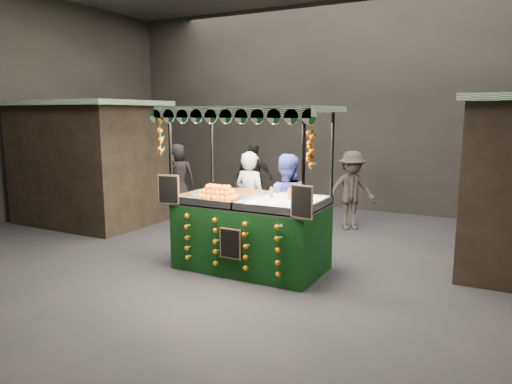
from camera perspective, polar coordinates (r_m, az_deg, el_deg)
The scene contains 11 objects.
ground at distance 7.55m, azimuth -1.29°, elevation -8.56°, with size 12.00×12.00×0.00m, color black.
market_hall at distance 7.26m, azimuth -1.40°, elevation 17.76°, with size 12.10×10.10×5.05m.
neighbour_stall_left at distance 10.78m, azimuth -19.51°, elevation 3.46°, with size 3.00×2.20×2.60m.
juice_stall at distance 7.07m, azimuth -0.62°, elevation -3.45°, with size 2.52×1.48×2.44m.
vendor_grey at distance 8.24m, azimuth -0.70°, elevation -0.94°, with size 0.67×0.49×1.69m.
vendor_blue at distance 7.73m, azimuth 3.59°, elevation -1.65°, with size 0.99×0.87×1.70m.
shopper_0 at distance 11.51m, azimuth -10.75°, elevation 1.92°, with size 0.65×0.46×1.72m.
shopper_1 at distance 9.31m, azimuth 28.52°, elevation -0.60°, with size 1.10×1.09×1.79m.
shopper_2 at distance 11.26m, azimuth -0.21°, elevation 1.78°, with size 0.98×0.43×1.66m.
shopper_3 at distance 9.73m, azimuth 11.48°, elevation 0.19°, with size 1.18×1.10×1.60m.
shopper_4 at distance 11.91m, azimuth -9.43°, elevation 1.95°, with size 0.93×0.88×1.61m.
Camera 1 is at (3.50, -6.27, 2.34)m, focal length 33.05 mm.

